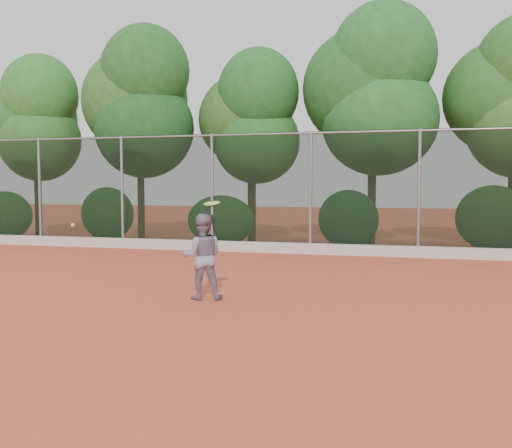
# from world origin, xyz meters

# --- Properties ---
(ground) EXTENTS (80.00, 80.00, 0.00)m
(ground) POSITION_xyz_m (0.00, 0.00, 0.00)
(ground) COLOR #C84A2F
(ground) RESTS_ON ground
(concrete_curb) EXTENTS (24.00, 0.20, 0.30)m
(concrete_curb) POSITION_xyz_m (0.00, 6.82, 0.15)
(concrete_curb) COLOR #B9B6AC
(concrete_curb) RESTS_ON ground
(tennis_player) EXTENTS (0.87, 0.77, 1.49)m
(tennis_player) POSITION_xyz_m (-0.68, -0.03, 0.74)
(tennis_player) COLOR gray
(tennis_player) RESTS_ON ground
(chainlink_fence) EXTENTS (24.09, 0.09, 3.50)m
(chainlink_fence) POSITION_xyz_m (-0.00, 7.00, 1.86)
(chainlink_fence) COLOR black
(chainlink_fence) RESTS_ON ground
(foliage_backdrop) EXTENTS (23.70, 3.63, 7.55)m
(foliage_backdrop) POSITION_xyz_m (-0.55, 8.98, 4.40)
(foliage_backdrop) COLOR #422B19
(foliage_backdrop) RESTS_ON ground
(tennis_racket) EXTENTS (0.36, 0.35, 0.57)m
(tennis_racket) POSITION_xyz_m (-0.45, -0.17, 1.63)
(tennis_racket) COLOR black
(tennis_racket) RESTS_ON ground
(tennis_ball_in_flight) EXTENTS (0.07, 0.07, 0.07)m
(tennis_ball_in_flight) POSITION_xyz_m (-2.95, -0.44, 1.28)
(tennis_ball_in_flight) COLOR #D1E534
(tennis_ball_in_flight) RESTS_ON ground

